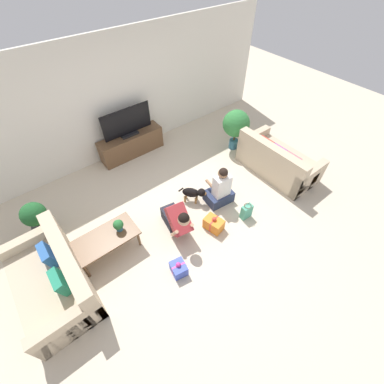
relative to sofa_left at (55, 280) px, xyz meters
name	(u,v)px	position (x,y,z in m)	size (l,w,h in m)	color
ground_plane	(186,217)	(2.38, -0.12, -0.29)	(16.00, 16.00, 0.00)	beige
wall_back	(110,101)	(2.38, 2.51, 1.01)	(8.40, 0.06, 2.60)	white
sofa_left	(55,280)	(0.00, 0.00, 0.00)	(0.92, 1.70, 0.82)	#C6B293
sofa_right	(277,161)	(4.77, -0.30, 0.00)	(0.92, 1.70, 0.82)	#C6B293
coffee_table	(105,239)	(0.90, 0.13, 0.08)	(1.06, 0.55, 0.41)	brown
tv_console	(132,144)	(2.55, 2.24, -0.02)	(1.52, 0.40, 0.54)	brown
tv	(127,124)	(2.55, 2.24, 0.54)	(1.16, 0.20, 0.65)	black
potted_plant_corner_left	(37,218)	(0.14, 1.20, 0.14)	(0.42, 0.42, 0.76)	#4C4C51
potted_plant_corner_right	(236,124)	(4.63, 0.90, 0.38)	(0.63, 0.63, 1.01)	#336B84
person_kneeling	(177,219)	(2.07, -0.26, 0.07)	(0.44, 0.84, 0.81)	#23232D
person_sitting	(220,190)	(3.16, -0.19, 0.04)	(0.56, 0.52, 0.91)	#283351
dog	(194,193)	(2.75, 0.12, -0.04)	(0.40, 0.46, 0.37)	black
gift_box_a	(179,268)	(1.61, -0.92, -0.18)	(0.27, 0.30, 0.27)	#3D51BC
gift_box_b	(214,224)	(2.63, -0.63, -0.16)	(0.30, 0.39, 0.31)	orange
gift_bag_a	(246,211)	(3.30, -0.81, -0.13)	(0.22, 0.15, 0.33)	#4CA384
tabletop_plant	(118,225)	(1.17, 0.12, 0.24)	(0.17, 0.17, 0.22)	#336B84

